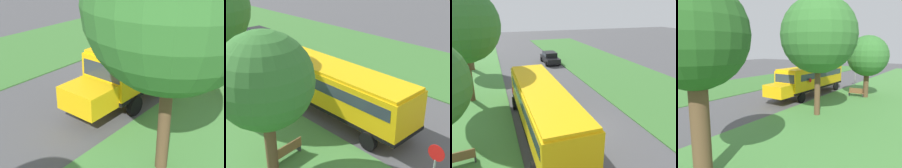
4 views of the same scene
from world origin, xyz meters
The scene contains 4 objects.
ground_plane centered at (0.00, 0.00, 0.00)m, with size 120.00×120.00×0.00m, color #4C4C4F.
grass_far_side centered at (9.00, 0.00, 0.04)m, with size 10.00×80.00×0.07m, color #3D7533.
school_bus centered at (-2.38, 0.42, 1.92)m, with size 2.84×12.42×3.16m.
oak_tree_roadside_mid centered at (-6.83, 7.14, 6.12)m, with size 5.74×5.74×9.06m.
Camera 1 is at (-11.47, 15.63, 7.85)m, focal length 50.00 mm.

